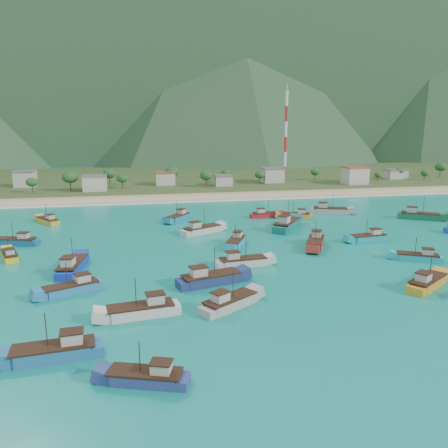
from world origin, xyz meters
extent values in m
plane|color=#0B7F6B|center=(0.00, 0.00, 0.00)|extent=(600.00, 600.00, 0.00)
cube|color=beige|center=(0.00, 79.00, 0.00)|extent=(400.00, 18.00, 1.20)
cube|color=#385123|center=(0.00, 140.00, 0.00)|extent=(400.00, 110.00, 2.40)
cube|color=white|center=(0.00, 69.50, 0.00)|extent=(400.00, 2.50, 0.08)
cube|color=slate|center=(-150.00, 520.00, 130.00)|extent=(1400.00, 160.00, 260.00)
cube|color=#385942|center=(120.00, 400.00, 100.00)|extent=(1100.00, 160.00, 200.00)
cube|color=#284C2D|center=(-40.00, 300.00, 75.00)|extent=(800.00, 160.00, 150.00)
cone|color=#284C2D|center=(60.00, 300.00, 85.00)|extent=(280.00, 280.00, 170.00)
cone|color=#284C2D|center=(260.00, 300.00, 105.00)|extent=(280.00, 280.00, 210.00)
cube|color=beige|center=(-64.81, 112.82, 4.82)|extent=(7.95, 8.68, 6.44)
cube|color=beige|center=(-34.29, 93.96, 4.55)|extent=(9.02, 7.00, 5.90)
cube|color=beige|center=(-5.22, 106.87, 4.27)|extent=(8.27, 6.90, 5.34)
cube|color=beige|center=(19.37, 99.57, 3.72)|extent=(7.31, 7.38, 4.24)
cube|color=beige|center=(44.01, 106.28, 4.73)|extent=(9.30, 8.97, 6.27)
cube|color=beige|center=(78.75, 93.23, 5.26)|extent=(9.61, 8.55, 7.31)
cube|color=beige|center=(108.16, 107.71, 3.71)|extent=(9.86, 7.05, 4.22)
cylinder|color=red|center=(50.64, 108.00, 5.04)|extent=(1.20, 1.20, 6.88)
cylinder|color=white|center=(50.64, 108.00, 11.91)|extent=(1.20, 1.20, 6.88)
cylinder|color=red|center=(50.64, 108.00, 18.79)|extent=(1.20, 1.20, 6.88)
cylinder|color=white|center=(50.64, 108.00, 25.66)|extent=(1.20, 1.20, 6.88)
cylinder|color=red|center=(50.64, 108.00, 32.54)|extent=(1.20, 1.20, 6.88)
cylinder|color=white|center=(50.64, 108.00, 39.41)|extent=(1.20, 1.20, 6.88)
cube|color=#1BACB7|center=(39.13, -10.33, 0.43)|extent=(9.29, 6.57, 1.65)
cube|color=beige|center=(40.78, -11.19, 1.92)|extent=(2.60, 2.43, 1.34)
cylinder|color=#382114|center=(38.67, -10.09, 3.11)|extent=(0.12, 0.12, 3.71)
cube|color=red|center=(20.95, 37.72, 0.47)|extent=(9.80, 3.75, 1.74)
cube|color=beige|center=(19.00, 37.53, 2.05)|extent=(2.34, 1.96, 1.41)
cylinder|color=#382114|center=(21.49, 37.78, 3.30)|extent=(0.12, 0.12, 3.92)
cube|color=#AAA49B|center=(-4.06, -26.31, 0.54)|extent=(10.31, 8.22, 1.88)
cube|color=beige|center=(-5.82, -27.47, 2.24)|extent=(3.00, 2.87, 1.53)
cylinder|color=#382114|center=(-3.57, -25.99, 3.59)|extent=(0.12, 0.12, 4.22)
cube|color=teal|center=(-6.09, 38.50, 0.53)|extent=(8.54, 10.08, 1.87)
cube|color=beige|center=(-4.85, 40.20, 2.23)|extent=(2.90, 3.00, 1.52)
cylinder|color=#382114|center=(-6.44, 38.03, 3.57)|extent=(0.12, 0.12, 4.20)
cube|color=#12645C|center=(22.05, 22.04, 0.83)|extent=(11.34, 13.16, 2.45)
cube|color=beige|center=(20.38, 19.85, 3.05)|extent=(3.82, 3.94, 1.99)
cylinder|color=#382114|center=(22.51, 22.65, 4.81)|extent=(0.12, 0.12, 5.52)
cube|color=maroon|center=(22.43, 3.64, 0.60)|extent=(8.09, 11.28, 2.01)
cube|color=beige|center=(23.49, 5.63, 2.42)|extent=(2.97, 3.17, 1.63)
cylinder|color=#382114|center=(22.13, 3.08, 3.87)|extent=(0.12, 0.12, 4.52)
cube|color=#1493B5|center=(4.59, 8.24, 0.49)|extent=(6.86, 10.08, 1.78)
cube|color=beige|center=(5.46, 10.05, 2.10)|extent=(2.58, 2.78, 1.45)
cylinder|color=#382114|center=(4.35, 7.74, 3.38)|extent=(0.12, 0.12, 4.01)
cube|color=navy|center=(-5.26, -15.74, 0.66)|extent=(12.15, 6.25, 2.12)
cube|color=beige|center=(-7.57, -16.34, 2.58)|extent=(3.10, 2.73, 1.72)
cylinder|color=#382114|center=(-4.62, -15.58, 4.10)|extent=(0.12, 0.12, 4.77)
cube|color=teal|center=(-28.95, -15.30, 0.50)|extent=(10.20, 6.69, 1.79)
cube|color=beige|center=(-27.11, -14.48, 2.12)|extent=(2.78, 2.57, 1.46)
cylinder|color=#382114|center=(-29.46, -15.53, 3.41)|extent=(0.12, 0.12, 4.04)
cube|color=silver|center=(-17.63, -26.85, 0.58)|extent=(11.14, 4.61, 1.97)
cube|color=beige|center=(-15.44, -26.55, 2.36)|extent=(2.70, 2.29, 1.60)
cylinder|color=#382114|center=(-18.24, -26.93, 3.78)|extent=(0.12, 0.12, 4.42)
cube|color=#24659B|center=(-28.02, -36.98, 0.58)|extent=(10.98, 4.19, 1.95)
cube|color=beige|center=(-25.84, -36.77, 2.34)|extent=(2.62, 2.19, 1.58)
cylinder|color=#382114|center=(-28.63, -37.04, 3.74)|extent=(0.12, 0.12, 4.39)
cube|color=#1334AF|center=(-30.30, -3.58, 0.65)|extent=(4.97, 11.96, 2.11)
cube|color=beige|center=(-30.62, -5.93, 2.57)|extent=(2.46, 2.90, 1.71)
cylinder|color=#382114|center=(-30.21, -2.93, 4.08)|extent=(0.12, 0.12, 4.74)
cube|color=orange|center=(31.34, -24.46, 0.56)|extent=(10.53, 8.31, 1.91)
cube|color=beige|center=(29.53, -25.63, 2.29)|extent=(3.06, 2.92, 1.55)
cylinder|color=#382114|center=(31.84, -24.14, 3.67)|extent=(0.12, 0.12, 4.31)
cube|color=teal|center=(37.01, 5.98, 0.50)|extent=(10.10, 3.87, 1.79)
cube|color=beige|center=(39.02, 6.18, 2.12)|extent=(2.41, 2.02, 1.46)
cylinder|color=#382114|center=(36.45, 5.93, 3.41)|extent=(0.12, 0.12, 4.03)
cube|color=orange|center=(29.08, 35.08, 0.46)|extent=(9.88, 5.04, 1.72)
cube|color=beige|center=(30.96, 34.60, 2.03)|extent=(2.52, 2.21, 1.40)
cylinder|color=#382114|center=(28.56, 35.21, 3.26)|extent=(0.12, 0.12, 3.88)
cube|color=gold|center=(-43.20, 42.06, 0.47)|extent=(7.81, 9.42, 1.73)
cube|color=beige|center=(-42.07, 40.47, 2.04)|extent=(2.68, 2.78, 1.41)
cylinder|color=#382114|center=(-43.51, 42.50, 3.29)|extent=(0.12, 0.12, 3.90)
cube|color=navy|center=(-17.38, -44.33, 0.42)|extent=(9.39, 5.40, 1.64)
cube|color=beige|center=(-15.63, -44.91, 1.91)|extent=(2.47, 2.22, 1.33)
cylinder|color=#382114|center=(-17.86, -44.16, 3.08)|extent=(0.12, 0.12, 3.69)
cube|color=beige|center=(-1.32, 21.47, 0.62)|extent=(11.46, 8.17, 2.04)
cube|color=beige|center=(-3.35, 20.40, 2.47)|extent=(3.21, 3.01, 1.66)
cylinder|color=#382114|center=(-0.76, 21.77, 3.93)|extent=(0.12, 0.12, 4.59)
cube|color=yellow|center=(-44.53, 7.74, 0.38)|extent=(5.44, 8.96, 1.57)
cube|color=beige|center=(-43.90, 6.09, 1.80)|extent=(2.17, 2.39, 1.27)
cylinder|color=#382114|center=(-44.70, 8.19, 2.93)|extent=(0.12, 0.12, 3.53)
cube|color=#19633F|center=(65.21, 26.16, 0.68)|extent=(11.96, 9.18, 2.16)
cube|color=beige|center=(63.14, 27.43, 2.64)|extent=(3.44, 3.26, 1.75)
cylinder|color=#382114|center=(65.79, 25.81, 4.19)|extent=(0.12, 0.12, 4.86)
cube|color=#155482|center=(-46.01, 18.93, 0.51)|extent=(10.41, 5.33, 1.82)
cube|color=beige|center=(-44.03, 18.42, 2.16)|extent=(2.65, 2.34, 1.48)
cylinder|color=#382114|center=(-46.56, 19.07, 3.46)|extent=(0.12, 0.12, 4.09)
cube|color=#A59E96|center=(42.52, 39.48, 0.65)|extent=(12.06, 7.18, 2.11)
cube|color=beige|center=(40.29, 40.30, 2.56)|extent=(3.20, 2.90, 1.71)
cylinder|color=#382114|center=(43.14, 39.26, 4.08)|extent=(0.12, 0.12, 4.74)
cube|color=beige|center=(2.69, -6.81, 0.54)|extent=(10.61, 3.92, 1.89)
cube|color=beige|center=(0.57, -6.98, 2.26)|extent=(2.51, 2.09, 1.53)
cylinder|color=#382114|center=(3.28, -6.76, 3.61)|extent=(0.12, 0.12, 4.25)
camera|label=1|loc=(-17.22, -87.68, 27.39)|focal=35.00mm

